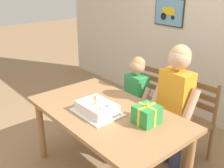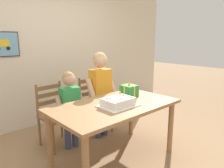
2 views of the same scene
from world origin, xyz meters
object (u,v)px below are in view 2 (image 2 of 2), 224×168
(birthday_cake, at_px, (118,102))
(chair_right, at_px, (95,104))
(chair_left, at_px, (55,114))
(child_younger, at_px, (70,103))
(dining_table, at_px, (115,111))
(child_older, at_px, (101,87))
(gift_box_red_large, at_px, (129,91))

(birthday_cake, relative_size, chair_right, 0.48)
(chair_left, height_order, child_younger, child_younger)
(dining_table, xyz_separation_m, chair_left, (-0.36, 0.88, -0.19))
(chair_left, bearing_deg, chair_right, 0.01)
(chair_left, bearing_deg, dining_table, -67.66)
(dining_table, relative_size, child_younger, 1.42)
(birthday_cake, xyz_separation_m, child_older, (0.33, 0.74, 0.02))
(dining_table, height_order, birthday_cake, birthday_cake)
(chair_right, bearing_deg, gift_box_red_large, -87.64)
(child_older, bearing_deg, chair_left, 160.39)
(chair_right, relative_size, child_younger, 0.83)
(birthday_cake, xyz_separation_m, child_younger, (-0.22, 0.74, -0.13))
(chair_left, relative_size, chair_right, 1.00)
(chair_left, bearing_deg, child_older, -19.61)
(gift_box_red_large, bearing_deg, child_older, 99.54)
(child_older, bearing_deg, chair_right, 76.65)
(chair_right, xyz_separation_m, child_older, (-0.06, -0.24, 0.36))
(child_older, height_order, child_younger, child_older)
(birthday_cake, relative_size, gift_box_red_large, 2.14)
(gift_box_red_large, bearing_deg, dining_table, -162.44)
(child_younger, bearing_deg, chair_left, 115.61)
(birthday_cake, bearing_deg, gift_box_red_large, 27.14)
(gift_box_red_large, xyz_separation_m, child_older, (-0.09, 0.52, -0.01))
(chair_left, height_order, child_older, child_older)
(dining_table, bearing_deg, gift_box_red_large, 17.56)
(chair_left, xyz_separation_m, child_younger, (0.11, -0.24, 0.21))
(gift_box_red_large, height_order, child_younger, child_younger)
(chair_left, relative_size, child_older, 0.68)
(gift_box_red_large, height_order, child_older, child_older)
(birthday_cake, distance_m, chair_right, 1.10)
(birthday_cake, xyz_separation_m, chair_left, (-0.33, 0.97, -0.34))
(gift_box_red_large, bearing_deg, chair_left, 134.82)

